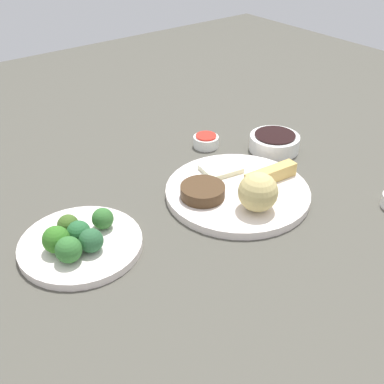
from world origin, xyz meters
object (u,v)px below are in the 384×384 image
(broccoli_plate, at_px, (81,245))
(sauce_ramekin_sweet_and_sour, at_px, (206,142))
(main_plate, at_px, (237,192))
(soy_sauce_bowl, at_px, (274,143))

(broccoli_plate, bearing_deg, sauce_ramekin_sweet_and_sour, 21.39)
(broccoli_plate, distance_m, sauce_ramekin_sweet_and_sour, 0.44)
(main_plate, distance_m, sauce_ramekin_sweet_and_sour, 0.22)
(broccoli_plate, xyz_separation_m, soy_sauce_bowl, (0.52, 0.05, 0.01))
(broccoli_plate, height_order, sauce_ramekin_sweet_and_sour, sauce_ramekin_sweet_and_sour)
(sauce_ramekin_sweet_and_sour, bearing_deg, soy_sauce_bowl, -44.16)
(main_plate, distance_m, soy_sauce_bowl, 0.22)
(soy_sauce_bowl, xyz_separation_m, sauce_ramekin_sweet_and_sour, (-0.11, 0.11, -0.01))
(soy_sauce_bowl, bearing_deg, main_plate, -155.19)
(main_plate, bearing_deg, sauce_ramekin_sweet_and_sour, 67.68)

